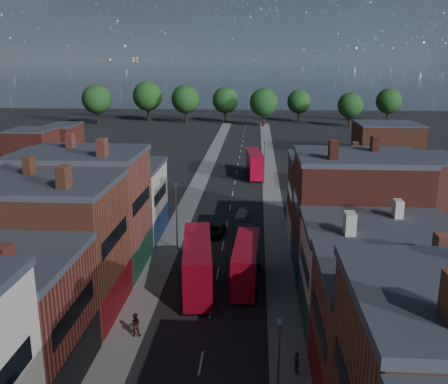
# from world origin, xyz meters

# --- Properties ---
(pavement_west) EXTENTS (3.00, 200.00, 0.12)m
(pavement_west) POSITION_xyz_m (-6.50, 50.00, 0.06)
(pavement_west) COLOR gray
(pavement_west) RESTS_ON ground
(pavement_east) EXTENTS (3.00, 200.00, 0.12)m
(pavement_east) POSITION_xyz_m (6.50, 50.00, 0.06)
(pavement_east) COLOR gray
(pavement_east) RESTS_ON ground
(terrace_east) EXTENTS (12.00, 80.00, 12.14)m
(terrace_east) POSITION_xyz_m (14.00, 0.00, 6.07)
(terrace_east) COLOR maroon
(terrace_east) RESTS_ON ground
(lamp_post_1) EXTENTS (0.25, 0.70, 8.12)m
(lamp_post_1) POSITION_xyz_m (5.20, 0.00, 4.70)
(lamp_post_1) COLOR slate
(lamp_post_1) RESTS_ON ground
(lamp_post_2) EXTENTS (0.25, 0.70, 8.12)m
(lamp_post_2) POSITION_xyz_m (-5.20, 30.00, 4.70)
(lamp_post_2) COLOR slate
(lamp_post_2) RESTS_ON ground
(lamp_post_3) EXTENTS (0.25, 0.70, 8.12)m
(lamp_post_3) POSITION_xyz_m (5.20, 60.00, 4.70)
(lamp_post_3) COLOR slate
(lamp_post_3) RESTS_ON ground
(bus_0) EXTENTS (3.91, 11.63, 4.93)m
(bus_0) POSITION_xyz_m (-1.66, 20.26, 2.66)
(bus_0) COLOR #A8091D
(bus_0) RESTS_ON ground
(bus_1) EXTENTS (2.82, 10.00, 4.28)m
(bus_1) POSITION_xyz_m (2.99, 21.70, 2.31)
(bus_1) COLOR red
(bus_1) RESTS_ON ground
(bus_2) EXTENTS (3.58, 11.20, 4.76)m
(bus_2) POSITION_xyz_m (3.50, 68.94, 2.57)
(bus_2) COLOR #B10723
(bus_2) RESTS_ON ground
(car_2) EXTENTS (2.68, 4.76, 1.26)m
(car_2) POSITION_xyz_m (-1.20, 35.60, 0.63)
(car_2) COLOR black
(car_2) RESTS_ON ground
(car_3) EXTENTS (1.82, 3.90, 1.10)m
(car_3) POSITION_xyz_m (1.90, 43.14, 0.55)
(car_3) COLOR #B8B8B8
(car_3) RESTS_ON ground
(ped_1) EXTENTS (1.02, 0.65, 1.96)m
(ped_1) POSITION_xyz_m (-5.65, 11.26, 1.10)
(ped_1) COLOR #3E2118
(ped_1) RESTS_ON pavement_west
(ped_3) EXTENTS (0.62, 1.03, 1.64)m
(ped_3) POSITION_xyz_m (6.92, 7.11, 0.94)
(ped_3) COLOR #504C44
(ped_3) RESTS_ON pavement_east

